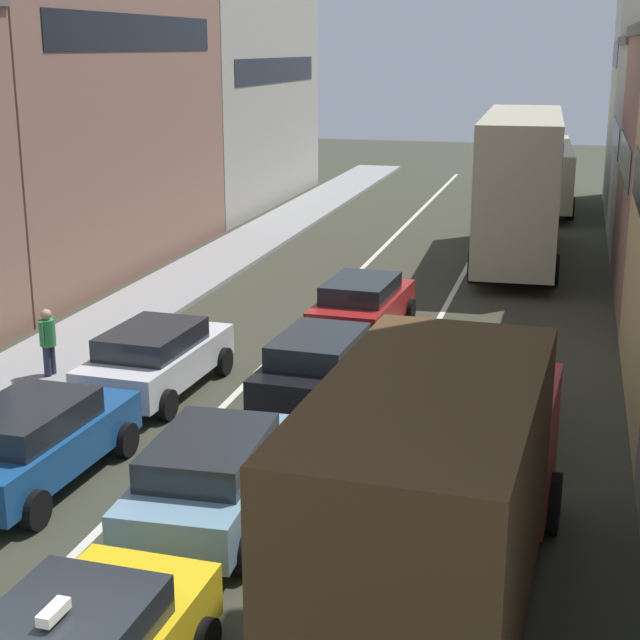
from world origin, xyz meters
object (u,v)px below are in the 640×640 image
object	(u,v)px
sedan_centre_lane_second	(213,475)
hatchback_centre_lane_third	(321,364)
wagon_left_lane_second	(33,440)
sedan_right_lane_behind_truck	(477,390)
bus_far_queue_secondary	(542,170)
coupe_centre_lane_fourth	(362,304)
bus_mid_queue_primary	(520,181)
pedestrian_mid_sidewalk	(48,340)
sedan_left_lane_third	(156,357)
removalist_box_truck	(440,483)

from	to	relation	value
sedan_centre_lane_second	hatchback_centre_lane_third	bearing A→B (deg)	-4.78
wagon_left_lane_second	sedan_right_lane_behind_truck	distance (m)	8.31
sedan_centre_lane_second	bus_far_queue_secondary	distance (m)	33.27
coupe_centre_lane_fourth	bus_mid_queue_primary	bearing A→B (deg)	-15.50
pedestrian_mid_sidewalk	hatchback_centre_lane_third	bearing A→B (deg)	-171.91
sedan_right_lane_behind_truck	pedestrian_mid_sidewalk	bearing A→B (deg)	86.30
sedan_left_lane_third	bus_far_queue_secondary	distance (m)	28.65
sedan_centre_lane_second	bus_mid_queue_primary	distance (m)	20.96
hatchback_centre_lane_third	wagon_left_lane_second	bearing A→B (deg)	147.59
sedan_right_lane_behind_truck	pedestrian_mid_sidewalk	xyz separation A→B (m)	(-9.50, 0.41, 0.15)
bus_far_queue_secondary	coupe_centre_lane_fourth	bearing A→B (deg)	168.13
removalist_box_truck	bus_far_queue_secondary	world-z (taller)	removalist_box_truck
wagon_left_lane_second	coupe_centre_lane_fourth	xyz separation A→B (m)	(3.46, 10.27, 0.00)
sedan_right_lane_behind_truck	bus_mid_queue_primary	size ratio (longest dim) A/B	0.41
coupe_centre_lane_fourth	bus_mid_queue_primary	world-z (taller)	bus_mid_queue_primary
coupe_centre_lane_fourth	bus_far_queue_secondary	size ratio (longest dim) A/B	0.41
removalist_box_truck	sedan_right_lane_behind_truck	world-z (taller)	removalist_box_truck
coupe_centre_lane_fourth	pedestrian_mid_sidewalk	xyz separation A→B (m)	(-5.95, -5.39, 0.15)
removalist_box_truck	sedan_right_lane_behind_truck	size ratio (longest dim) A/B	1.80
sedan_right_lane_behind_truck	bus_mid_queue_primary	bearing A→B (deg)	-0.29
bus_far_queue_secondary	sedan_centre_lane_second	bearing A→B (deg)	171.05
sedan_left_lane_third	sedan_right_lane_behind_truck	bearing A→B (deg)	-90.05
bus_far_queue_secondary	wagon_left_lane_second	bearing A→B (deg)	165.05
sedan_centre_lane_second	bus_far_queue_secondary	size ratio (longest dim) A/B	0.41
removalist_box_truck	sedan_right_lane_behind_truck	xyz separation A→B (m)	(-0.20, 6.88, -1.18)
sedan_left_lane_third	pedestrian_mid_sidewalk	distance (m)	2.63
sedan_left_lane_third	sedan_right_lane_behind_truck	distance (m)	6.89
sedan_centre_lane_second	sedan_right_lane_behind_truck	distance (m)	6.11
hatchback_centre_lane_third	bus_mid_queue_primary	distance (m)	15.34
wagon_left_lane_second	pedestrian_mid_sidewalk	xyz separation A→B (m)	(-2.49, 4.87, 0.15)
sedan_right_lane_behind_truck	removalist_box_truck	bearing A→B (deg)	-179.57
hatchback_centre_lane_third	pedestrian_mid_sidewalk	xyz separation A→B (m)	(-6.17, -0.32, 0.15)
coupe_centre_lane_fourth	bus_mid_queue_primary	distance (m)	10.56
sedan_left_lane_third	coupe_centre_lane_fourth	distance (m)	6.42
sedan_left_lane_third	sedan_centre_lane_second	bearing A→B (deg)	-145.34
removalist_box_truck	sedan_left_lane_third	world-z (taller)	removalist_box_truck
removalist_box_truck	bus_far_queue_secondary	bearing A→B (deg)	2.93
bus_mid_queue_primary	removalist_box_truck	bearing A→B (deg)	179.16
coupe_centre_lane_fourth	sedan_right_lane_behind_truck	distance (m)	6.81
wagon_left_lane_second	bus_mid_queue_primary	world-z (taller)	bus_mid_queue_primary
sedan_centre_lane_second	coupe_centre_lane_fourth	bearing A→B (deg)	-2.50
hatchback_centre_lane_third	pedestrian_mid_sidewalk	size ratio (longest dim) A/B	2.64
sedan_left_lane_third	bus_far_queue_secondary	bearing A→B (deg)	-11.40
sedan_centre_lane_second	sedan_left_lane_third	world-z (taller)	same
wagon_left_lane_second	bus_far_queue_secondary	bearing A→B (deg)	-9.67
removalist_box_truck	sedan_centre_lane_second	world-z (taller)	removalist_box_truck
sedan_centre_lane_second	bus_far_queue_secondary	bearing A→B (deg)	-8.62
sedan_left_lane_third	sedan_right_lane_behind_truck	size ratio (longest dim) A/B	1.01
sedan_centre_lane_second	coupe_centre_lane_fourth	size ratio (longest dim) A/B	1.00
removalist_box_truck	coupe_centre_lane_fourth	distance (m)	13.28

